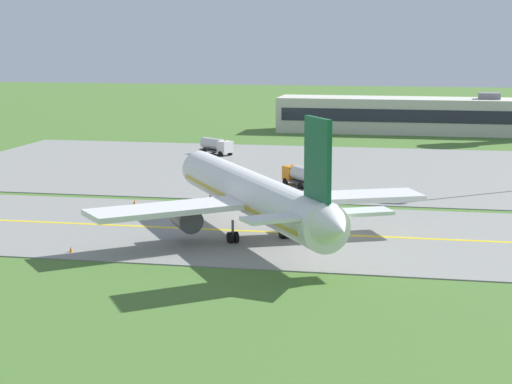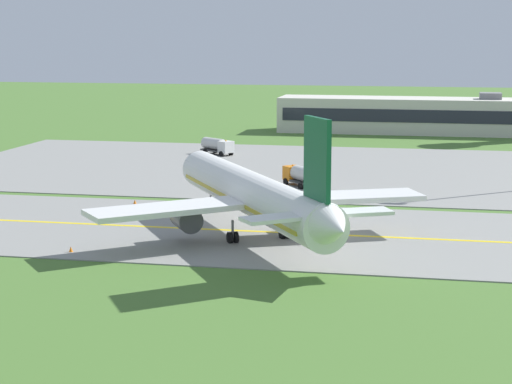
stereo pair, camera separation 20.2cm
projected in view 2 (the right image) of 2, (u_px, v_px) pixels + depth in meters
ground_plane at (330, 236)px, 87.06m from camera, size 500.00×500.00×0.00m
taxiway_strip at (330, 235)px, 87.05m from camera, size 240.00×28.00×0.10m
apron_pad at (439, 173)px, 125.61m from camera, size 140.00×52.00×0.10m
taxiway_centreline at (330, 235)px, 87.04m from camera, size 220.00×0.60×0.01m
airplane_lead at (254, 195)px, 85.37m from camera, size 29.58×35.48×12.70m
service_truck_baggage at (301, 175)px, 114.28m from camera, size 5.38×5.95×2.65m
service_truck_catering at (217, 145)px, 144.16m from camera, size 6.08×5.15×2.65m
terminal_building at (428, 116)px, 175.17m from camera, size 57.52×10.63×7.97m
traffic_cone_near_edge at (71, 250)px, 80.17m from camera, size 0.44×0.44×0.60m
traffic_cone_mid_edge at (135, 202)px, 102.69m from camera, size 0.44×0.44×0.60m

